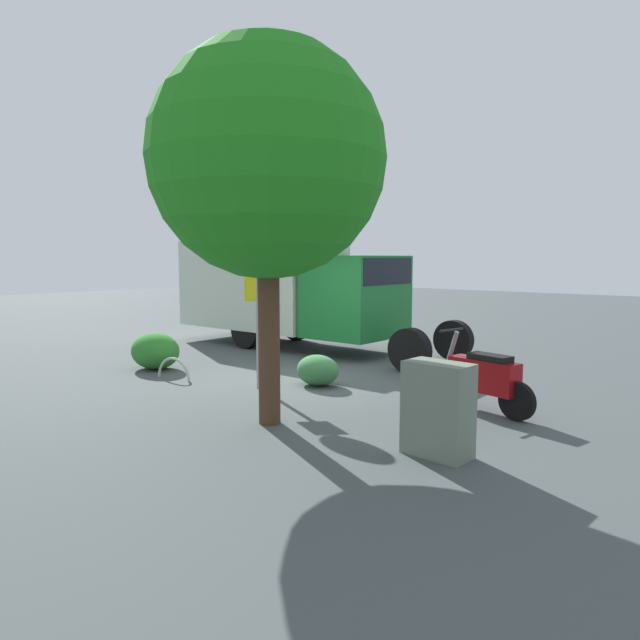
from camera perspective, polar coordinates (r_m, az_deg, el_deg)
ground_plane at (r=10.87m, az=-1.14°, el=-6.03°), size 60.00×60.00×0.00m
box_truck_near at (r=14.87m, az=-3.16°, el=3.32°), size 7.82×2.24×2.75m
motorcycle at (r=8.95m, az=15.87°, el=-5.55°), size 1.79×0.69×1.20m
stop_sign at (r=10.06m, az=-6.25°, el=3.59°), size 0.71×0.33×2.79m
street_tree at (r=7.97m, az=-5.27°, el=15.45°), size 3.19×3.19×5.20m
utility_cabinet at (r=6.89m, az=11.63°, el=-8.68°), size 0.80×0.48×1.11m
bike_rack_hoop at (r=11.34m, az=-14.32°, el=-5.72°), size 0.85×0.16×0.85m
shrub_near_sign at (r=10.41m, az=-0.24°, el=-5.01°), size 0.82×0.67×0.56m
shrub_mid_verge at (r=13.80m, az=-15.69°, el=-2.68°), size 0.66×0.54×0.45m
shrub_by_tree at (r=12.39m, az=-16.05°, el=-2.98°), size 1.11×0.91×0.75m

